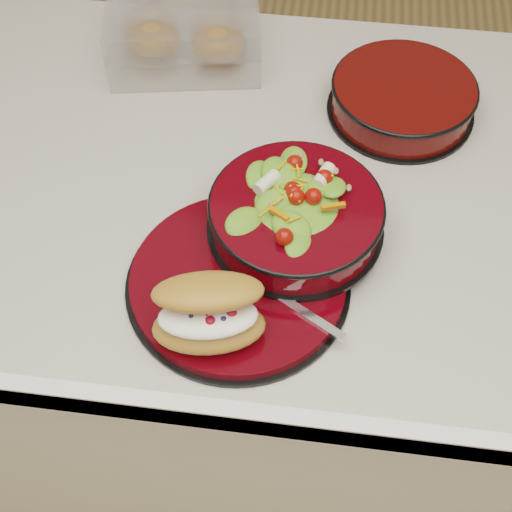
# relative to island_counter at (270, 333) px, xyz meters

# --- Properties ---
(island_counter) EXTENTS (1.24, 0.74, 0.90)m
(island_counter) POSITION_rel_island_counter_xyz_m (0.00, 0.00, 0.00)
(island_counter) COLOR silver
(island_counter) RESTS_ON ground
(dinner_plate) EXTENTS (0.28, 0.28, 0.02)m
(dinner_plate) POSITION_rel_island_counter_xyz_m (-0.02, -0.19, 0.46)
(dinner_plate) COLOR black
(dinner_plate) RESTS_ON island_counter
(salad_bowl) EXTENTS (0.23, 0.23, 0.10)m
(salad_bowl) POSITION_rel_island_counter_xyz_m (0.04, -0.11, 0.50)
(salad_bowl) COLOR black
(salad_bowl) RESTS_ON dinner_plate
(croissant) EXTENTS (0.14, 0.11, 0.08)m
(croissant) POSITION_rel_island_counter_xyz_m (-0.04, -0.27, 0.50)
(croissant) COLOR #AA6D34
(croissant) RESTS_ON dinner_plate
(fork) EXTENTS (0.13, 0.09, 0.00)m
(fork) POSITION_rel_island_counter_xyz_m (0.04, -0.23, 0.47)
(fork) COLOR silver
(fork) RESTS_ON dinner_plate
(pastry_box) EXTENTS (0.26, 0.21, 0.09)m
(pastry_box) POSITION_rel_island_counter_xyz_m (-0.17, 0.24, 0.49)
(pastry_box) COLOR white
(pastry_box) RESTS_ON island_counter
(extra_bowl) EXTENTS (0.22, 0.22, 0.05)m
(extra_bowl) POSITION_rel_island_counter_xyz_m (0.17, 0.15, 0.48)
(extra_bowl) COLOR black
(extra_bowl) RESTS_ON island_counter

